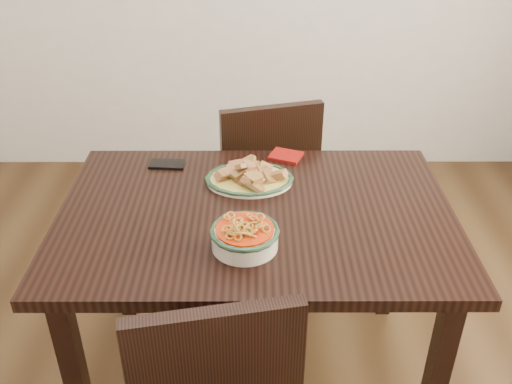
{
  "coord_description": "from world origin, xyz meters",
  "views": [
    {
      "loc": [
        0.06,
        -1.52,
        1.76
      ],
      "look_at": [
        0.06,
        0.04,
        0.81
      ],
      "focal_mm": 40.0,
      "sensor_mm": 36.0,
      "label": 1
    }
  ],
  "objects_px": {
    "noodle_bowl": "(245,235)",
    "smartphone": "(167,164)",
    "fish_plate": "(249,171)",
    "dining_table": "(256,234)",
    "chair_far": "(264,179)"
  },
  "relations": [
    {
      "from": "chair_far",
      "to": "noodle_bowl",
      "type": "bearing_deg",
      "value": 70.32
    },
    {
      "from": "fish_plate",
      "to": "noodle_bowl",
      "type": "xyz_separation_m",
      "value": [
        -0.01,
        -0.38,
        -0.0
      ]
    },
    {
      "from": "dining_table",
      "to": "fish_plate",
      "type": "height_order",
      "value": "fish_plate"
    },
    {
      "from": "dining_table",
      "to": "smartphone",
      "type": "xyz_separation_m",
      "value": [
        -0.33,
        0.31,
        0.1
      ]
    },
    {
      "from": "chair_far",
      "to": "smartphone",
      "type": "distance_m",
      "value": 0.55
    },
    {
      "from": "fish_plate",
      "to": "smartphone",
      "type": "height_order",
      "value": "fish_plate"
    },
    {
      "from": "dining_table",
      "to": "noodle_bowl",
      "type": "relative_size",
      "value": 6.24
    },
    {
      "from": "smartphone",
      "to": "dining_table",
      "type": "bearing_deg",
      "value": -39.89
    },
    {
      "from": "dining_table",
      "to": "fish_plate",
      "type": "distance_m",
      "value": 0.23
    },
    {
      "from": "fish_plate",
      "to": "noodle_bowl",
      "type": "bearing_deg",
      "value": -91.57
    },
    {
      "from": "noodle_bowl",
      "to": "smartphone",
      "type": "height_order",
      "value": "noodle_bowl"
    },
    {
      "from": "noodle_bowl",
      "to": "smartphone",
      "type": "bearing_deg",
      "value": 120.57
    },
    {
      "from": "noodle_bowl",
      "to": "smartphone",
      "type": "relative_size",
      "value": 1.58
    },
    {
      "from": "chair_far",
      "to": "fish_plate",
      "type": "bearing_deg",
      "value": 67.6
    },
    {
      "from": "fish_plate",
      "to": "dining_table",
      "type": "bearing_deg",
      "value": -82.91
    }
  ]
}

